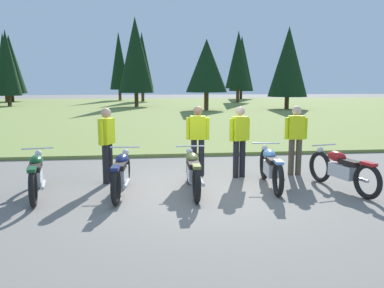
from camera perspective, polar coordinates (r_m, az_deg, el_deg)
The scene contains 12 objects.
ground_plane at distance 8.00m, azimuth 0.51°, elevation -7.04°, with size 140.00×140.00×0.00m, color slate.
grass_moorland at distance 33.56m, azimuth -5.08°, elevation 5.20°, with size 80.00×44.00×0.10m, color olive.
forest_treeline at distance 41.53m, azimuth -12.10°, elevation 11.92°, with size 36.01×24.73×8.54m.
motorcycle_british_green at distance 8.18m, azimuth -21.94°, elevation -4.18°, with size 0.69×2.08×0.88m.
motorcycle_navy at distance 7.87m, azimuth -10.34°, elevation -4.18°, with size 0.62×2.10×0.88m.
motorcycle_olive at distance 7.87m, azimuth 0.12°, elevation -4.03°, with size 0.62×2.10×0.88m.
motorcycle_sky_blue at distance 8.45m, azimuth 11.50°, elevation -3.32°, with size 0.62×2.10×0.88m.
motorcycle_red at distance 8.64m, azimuth 21.16°, elevation -3.47°, with size 0.75×2.07×0.88m.
rider_near_row_end at distance 8.74m, azimuth -12.41°, elevation 0.47°, with size 0.35×0.51×1.67m.
rider_with_back_turned at distance 9.22m, azimuth 0.85°, elevation 1.11°, with size 0.54×0.28×1.67m.
rider_checking_bike at distance 9.61m, azimuth 15.02°, elevation 1.12°, with size 0.55×0.24×1.67m.
rider_in_hivis_vest at distance 9.12m, azimuth 7.01°, elevation 0.95°, with size 0.52×0.33×1.67m.
Camera 1 is at (-0.97, -7.63, 2.20)m, focal length 36.24 mm.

